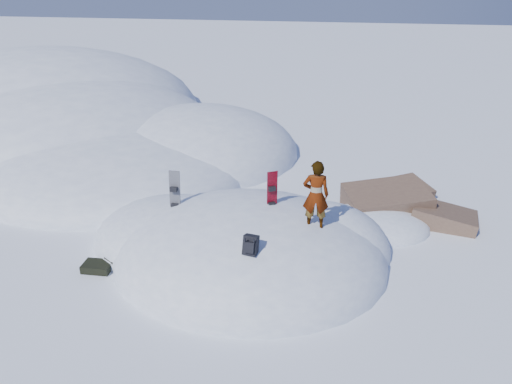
% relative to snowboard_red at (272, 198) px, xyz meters
% --- Properties ---
extents(ground, '(120.00, 120.00, 0.00)m').
position_rel_snowboard_red_xyz_m(ground, '(-0.52, -0.36, -1.63)').
color(ground, white).
rests_on(ground, ground).
extents(snow_mound, '(8.00, 6.00, 3.00)m').
position_rel_snowboard_red_xyz_m(snow_mound, '(-0.69, -0.12, -1.63)').
color(snow_mound, white).
rests_on(snow_mound, ground).
extents(snow_ridge, '(21.50, 18.50, 6.40)m').
position_rel_snowboard_red_xyz_m(snow_ridge, '(-10.95, 9.49, -1.63)').
color(snow_ridge, white).
rests_on(snow_ridge, ground).
extents(rock_outcrop, '(4.68, 4.41, 1.68)m').
position_rel_snowboard_red_xyz_m(rock_outcrop, '(3.20, 2.65, -1.62)').
color(rock_outcrop, brown).
rests_on(rock_outcrop, ground).
extents(snowboard_red, '(0.25, 0.22, 1.43)m').
position_rel_snowboard_red_xyz_m(snowboard_red, '(0.00, 0.00, 0.00)').
color(snowboard_red, red).
rests_on(snowboard_red, snow_mound).
extents(snowboard_dark, '(0.29, 0.21, 1.53)m').
position_rel_snowboard_red_xyz_m(snowboard_dark, '(-2.55, 0.04, -0.26)').
color(snowboard_dark, black).
rests_on(snowboard_dark, snow_mound).
extents(backpack, '(0.36, 0.41, 0.51)m').
position_rel_snowboard_red_xyz_m(backpack, '(-0.17, -2.01, -0.21)').
color(backpack, black).
rests_on(backpack, snow_mound).
extents(gear_pile, '(0.91, 0.68, 0.25)m').
position_rel_snowboard_red_xyz_m(gear_pile, '(-4.06, -1.46, -1.51)').
color(gear_pile, black).
rests_on(gear_pile, ground).
extents(person, '(0.64, 0.45, 1.68)m').
position_rel_snowboard_red_xyz_m(person, '(1.10, -0.62, 0.45)').
color(person, slate).
rests_on(person, snow_mound).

